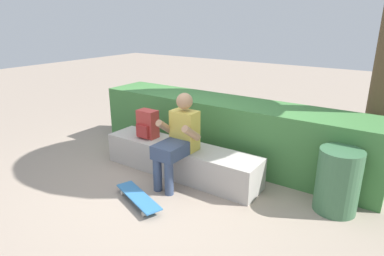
# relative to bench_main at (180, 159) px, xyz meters

# --- Properties ---
(ground_plane) EXTENTS (24.00, 24.00, 0.00)m
(ground_plane) POSITION_rel_bench_main_xyz_m (0.00, -0.29, -0.21)
(ground_plane) COLOR gray
(bench_main) EXTENTS (2.28, 0.50, 0.42)m
(bench_main) POSITION_rel_bench_main_xyz_m (0.00, 0.00, 0.00)
(bench_main) COLOR #B2ABA3
(bench_main) RESTS_ON ground
(person_skater) EXTENTS (0.49, 0.62, 1.17)m
(person_skater) POSITION_rel_bench_main_xyz_m (0.13, -0.22, 0.41)
(person_skater) COLOR gold
(person_skater) RESTS_ON ground
(skateboard_near_person) EXTENTS (0.82, 0.47, 0.09)m
(skateboard_near_person) POSITION_rel_bench_main_xyz_m (0.05, -0.90, -0.14)
(skateboard_near_person) COLOR teal
(skateboard_near_person) RESTS_ON ground
(backpack_on_bench) EXTENTS (0.28, 0.23, 0.40)m
(backpack_on_bench) POSITION_rel_bench_main_xyz_m (-0.57, -0.01, 0.41)
(backpack_on_bench) COLOR #B23833
(backpack_on_bench) RESTS_ON bench_main
(hedge_row) EXTENTS (4.26, 0.78, 0.91)m
(hedge_row) POSITION_rel_bench_main_xyz_m (0.28, 0.84, 0.24)
(hedge_row) COLOR #40783D
(hedge_row) RESTS_ON ground
(trash_bin) EXTENTS (0.46, 0.46, 0.73)m
(trash_bin) POSITION_rel_bench_main_xyz_m (1.97, 0.24, 0.15)
(trash_bin) COLOR #3D6B47
(trash_bin) RESTS_ON ground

